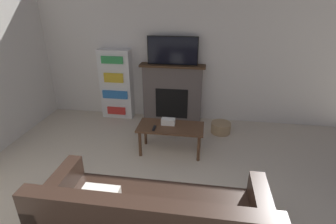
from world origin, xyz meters
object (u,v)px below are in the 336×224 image
(tv, at_px, (173,51))
(bookshelf, at_px, (117,84))
(fireplace, at_px, (172,93))
(couch, at_px, (153,224))
(coffee_table, at_px, (171,130))
(storage_basket, at_px, (221,128))

(tv, relative_size, bookshelf, 0.68)
(fireplace, bearing_deg, couch, -85.91)
(coffee_table, bearing_deg, storage_basket, 43.41)
(couch, height_order, storage_basket, couch)
(fireplace, relative_size, coffee_table, 1.21)
(fireplace, height_order, couch, fireplace)
(coffee_table, xyz_separation_m, bookshelf, (-1.30, 1.24, 0.30))
(tv, relative_size, coffee_table, 0.92)
(coffee_table, height_order, bookshelf, bookshelf)
(bookshelf, bearing_deg, storage_basket, -11.47)
(tv, distance_m, storage_basket, 1.72)
(bookshelf, bearing_deg, couch, -65.58)
(coffee_table, relative_size, bookshelf, 0.74)
(couch, height_order, bookshelf, bookshelf)
(storage_basket, bearing_deg, tv, 156.11)
(coffee_table, relative_size, storage_basket, 2.87)
(tv, height_order, couch, tv)
(tv, relative_size, couch, 0.44)
(couch, distance_m, coffee_table, 1.80)
(bookshelf, bearing_deg, coffee_table, -43.58)
(couch, bearing_deg, fireplace, 94.09)
(tv, bearing_deg, storage_basket, -23.89)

